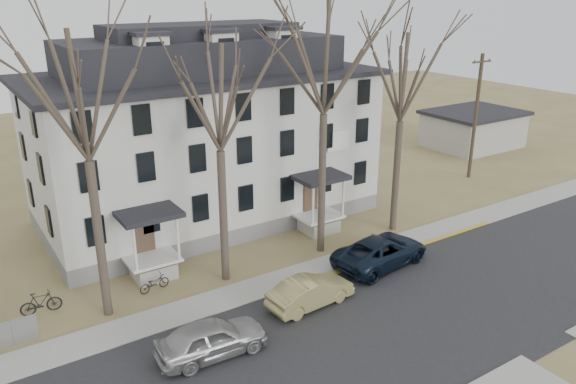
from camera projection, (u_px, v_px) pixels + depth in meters
ground at (439, 342)px, 23.55m from camera, size 120.00×120.00×0.00m
main_road at (406, 320)px, 25.12m from camera, size 120.00×10.00×0.04m
far_sidewalk at (325, 267)px, 29.84m from camera, size 120.00×2.00×0.08m
yellow_curb at (406, 251)px, 31.70m from camera, size 14.00×0.25×0.06m
boarding_house at (206, 135)px, 34.80m from camera, size 20.80×12.36×12.05m
distant_building at (473, 129)px, 52.06m from camera, size 8.50×6.50×3.35m
tree_far_left at (80, 86)px, 22.06m from camera, size 8.40×8.40×13.72m
tree_mid_left at (218, 91)px, 25.39m from camera, size 7.80×7.80×12.74m
tree_center at (325, 50)px, 27.97m from camera, size 9.00×9.00×14.70m
tree_mid_right at (403, 71)px, 31.30m from camera, size 7.80×7.80×12.74m
utility_pole_far at (476, 116)px, 42.38m from camera, size 2.00×0.28×9.50m
car_silver at (211, 339)px, 22.43m from camera, size 4.63×2.06×1.55m
car_tan at (310, 292)px, 26.00m from camera, size 4.37×1.79×1.41m
car_navy at (381, 252)px, 29.82m from camera, size 5.89×3.25×1.56m
bicycle_left at (154, 284)px, 27.35m from camera, size 1.63×0.77×0.82m
bicycle_right at (41, 304)px, 25.38m from camera, size 1.85×0.69×1.09m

